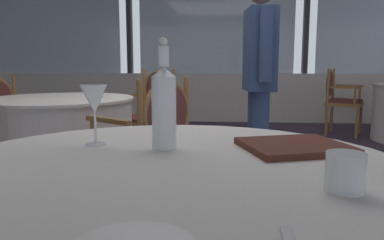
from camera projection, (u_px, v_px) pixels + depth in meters
name	position (u px, v px, depth m)	size (l,w,h in m)	color
ground_plane	(203.00, 202.00, 2.80)	(13.89, 13.89, 0.00)	#47384C
window_wall_far	(216.00, 61.00, 6.60)	(9.69, 0.14, 2.62)	silver
water_bottle	(164.00, 105.00, 1.15)	(0.08, 0.08, 0.34)	white
wine_glass	(94.00, 100.00, 1.20)	(0.09, 0.09, 0.19)	white
water_tumbler	(345.00, 172.00, 0.77)	(0.08, 0.08, 0.08)	white
menu_book	(294.00, 146.00, 1.15)	(0.30, 0.26, 0.02)	#512319
background_table_0	(62.00, 145.00, 2.98)	(1.14, 1.14, 0.75)	silver
dining_chair_0_0	(151.00, 139.00, 2.35)	(0.64, 0.66, 0.92)	olive
dining_chair_0_1	(151.00, 109.00, 3.72)	(0.66, 0.64, 0.96)	olive
dining_chair_0_2	(1.00, 115.00, 3.57)	(0.64, 0.66, 0.90)	olive
dining_chair_1_3	(339.00, 96.00, 5.40)	(0.61, 0.64, 0.94)	olive
diner_person_0	(259.00, 73.00, 2.86)	(0.24, 0.53, 1.65)	#334770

